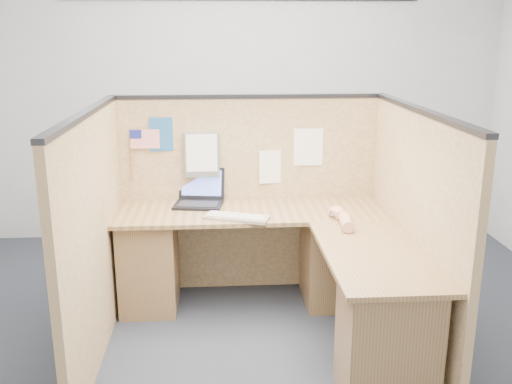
{
  "coord_description": "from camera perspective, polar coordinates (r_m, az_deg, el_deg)",
  "views": [
    {
      "loc": [
        -0.23,
        -3.25,
        1.96
      ],
      "look_at": [
        0.02,
        0.5,
        0.92
      ],
      "focal_mm": 40.0,
      "sensor_mm": 36.0,
      "label": 1
    }
  ],
  "objects": [
    {
      "name": "american_flag",
      "position": [
        4.32,
        -11.4,
        5.01
      ],
      "size": [
        0.22,
        0.01,
        0.38
      ],
      "color": "olive",
      "rests_on": "cubicle_partitions"
    },
    {
      "name": "hand_forearm",
      "position": [
        3.87,
        8.7,
        -2.59
      ],
      "size": [
        0.12,
        0.41,
        0.09
      ],
      "color": "tan",
      "rests_on": "l_desk"
    },
    {
      "name": "paper_left",
      "position": [
        4.36,
        5.25,
        4.48
      ],
      "size": [
        0.22,
        0.0,
        0.28
      ],
      "primitive_type": "cube",
      "rotation": [
        0.0,
        0.0,
        -0.0
      ],
      "color": "white",
      "rests_on": "cubicle_partitions"
    },
    {
      "name": "mouse",
      "position": [
        4.01,
        8.09,
        -2.17
      ],
      "size": [
        0.13,
        0.1,
        0.05
      ],
      "primitive_type": "ellipsoid",
      "rotation": [
        0.0,
        0.0,
        -0.29
      ],
      "color": "silver",
      "rests_on": "l_desk"
    },
    {
      "name": "file_holder",
      "position": [
        4.29,
        -5.44,
        3.71
      ],
      "size": [
        0.26,
        0.05,
        0.33
      ],
      "color": "slate",
      "rests_on": "cubicle_partitions"
    },
    {
      "name": "keyboard",
      "position": [
        3.92,
        -1.96,
        -2.55
      ],
      "size": [
        0.47,
        0.29,
        0.03
      ],
      "rotation": [
        0.0,
        0.0,
        -0.34
      ],
      "color": "gray",
      "rests_on": "l_desk"
    },
    {
      "name": "cubicle_partitions",
      "position": [
        3.87,
        -0.26,
        -2.41
      ],
      "size": [
        2.06,
        1.83,
        1.53
      ],
      "color": "#836041",
      "rests_on": "floor"
    },
    {
      "name": "floor",
      "position": [
        3.8,
        0.18,
        -15.49
      ],
      "size": [
        5.0,
        5.0,
        0.0
      ],
      "primitive_type": "plane",
      "color": "#1F232C",
      "rests_on": "ground"
    },
    {
      "name": "laptop",
      "position": [
        4.3,
        -5.77,
        -0.34
      ],
      "size": [
        0.38,
        0.38,
        0.25
      ],
      "rotation": [
        0.0,
        0.0,
        -0.15
      ],
      "color": "black",
      "rests_on": "l_desk"
    },
    {
      "name": "paper_right",
      "position": [
        4.35,
        1.63,
        2.52
      ],
      "size": [
        0.2,
        0.03,
        0.26
      ],
      "primitive_type": "cube",
      "rotation": [
        0.0,
        0.0,
        0.12
      ],
      "color": "white",
      "rests_on": "cubicle_partitions"
    },
    {
      "name": "wall_back",
      "position": [
        5.54,
        -1.49,
        9.7
      ],
      "size": [
        5.0,
        0.0,
        5.0
      ],
      "primitive_type": "plane",
      "rotation": [
        1.57,
        0.0,
        0.0
      ],
      "color": "#AEB0B4",
      "rests_on": "floor"
    },
    {
      "name": "wall_front",
      "position": [
        1.17,
        8.3,
        -13.21
      ],
      "size": [
        5.0,
        0.0,
        5.0
      ],
      "primitive_type": "plane",
      "rotation": [
        -1.57,
        0.0,
        0.0
      ],
      "color": "#AEB0B4",
      "rests_on": "floor"
    },
    {
      "name": "l_desk",
      "position": [
        3.89,
        2.61,
        -8.25
      ],
      "size": [
        1.95,
        1.75,
        0.73
      ],
      "color": "brown",
      "rests_on": "floor"
    },
    {
      "name": "blue_poster",
      "position": [
        4.3,
        -9.33,
        5.71
      ],
      "size": [
        0.19,
        0.02,
        0.25
      ],
      "primitive_type": "cube",
      "rotation": [
        0.0,
        0.0,
        0.1
      ],
      "color": "#1E528C",
      "rests_on": "cubicle_partitions"
    }
  ]
}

